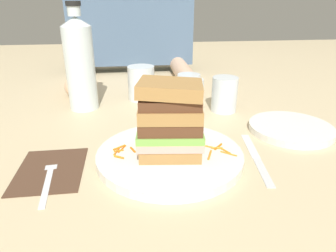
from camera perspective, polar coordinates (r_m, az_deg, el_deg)
ground_plane at (r=0.58m, az=1.01°, el=-6.17°), size 3.00×3.00×0.00m
main_plate at (r=0.57m, az=0.36°, el=-5.65°), size 0.27×0.27×0.02m
sandwich at (r=0.54m, az=0.38°, el=1.21°), size 0.13×0.12×0.14m
carrot_shred_0 at (r=0.58m, az=-9.13°, el=-4.55°), size 0.02×0.01×0.00m
carrot_shred_1 at (r=0.58m, az=-8.54°, el=-4.22°), size 0.02×0.03×0.00m
carrot_shred_2 at (r=0.57m, az=-6.53°, el=-4.41°), size 0.01×0.02×0.00m
carrot_shred_3 at (r=0.57m, az=-9.54°, el=-4.66°), size 0.01×0.03×0.00m
carrot_shred_4 at (r=0.59m, az=-9.06°, el=-3.96°), size 0.02×0.02×0.00m
carrot_shred_5 at (r=0.55m, az=-9.10°, el=-5.72°), size 0.02×0.01×0.00m
carrot_shred_6 at (r=0.57m, az=11.20°, el=-5.05°), size 0.03×0.02×0.00m
carrot_shred_7 at (r=0.59m, az=7.91°, el=-3.87°), size 0.02×0.01×0.00m
carrot_shred_8 at (r=0.56m, az=7.77°, el=-5.35°), size 0.02×0.03×0.00m
carrot_shred_9 at (r=0.58m, az=10.73°, el=-4.60°), size 0.01×0.02×0.00m
carrot_shred_10 at (r=0.59m, az=8.99°, el=-3.90°), size 0.02×0.01×0.00m
carrot_shred_11 at (r=0.59m, az=9.32°, el=-3.79°), size 0.02×0.02×0.00m
napkin_dark at (r=0.58m, az=-21.00°, el=-7.55°), size 0.12×0.15×0.00m
fork at (r=0.56m, az=-21.31°, el=-8.43°), size 0.03×0.17×0.00m
knife at (r=0.60m, az=16.19°, el=-5.82°), size 0.04×0.20×0.00m
juice_glass at (r=0.76m, az=3.57°, el=4.89°), size 0.08×0.08×0.10m
water_bottle at (r=0.83m, az=-16.07°, el=11.15°), size 0.07×0.07×0.27m
empty_tumbler_0 at (r=0.90m, az=-4.99°, el=7.97°), size 0.08×0.08×0.10m
empty_tumbler_1 at (r=0.91m, az=3.87°, el=7.41°), size 0.07×0.07×0.07m
empty_tumbler_2 at (r=0.81m, az=10.44°, el=5.81°), size 0.07×0.07×0.09m
side_plate at (r=0.74m, az=21.86°, el=-0.41°), size 0.18×0.18×0.01m
diner_across at (r=1.21m, az=-7.02°, el=20.69°), size 0.47×0.44×0.52m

